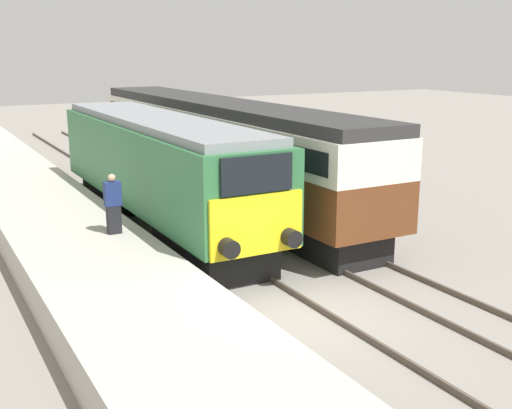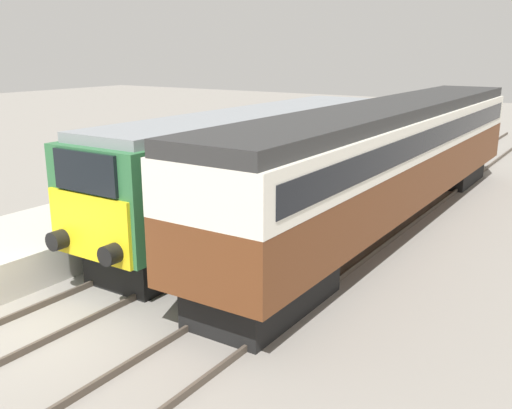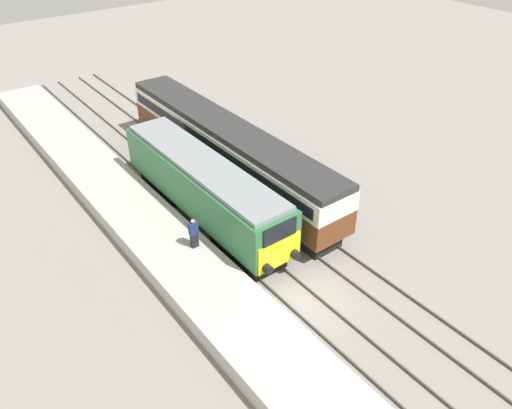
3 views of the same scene
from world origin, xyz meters
name	(u,v)px [view 1 (image 1 of 3)]	position (x,y,z in m)	size (l,w,h in m)	color
ground_plane	(295,319)	(0.00, 0.00, 0.00)	(120.00, 120.00, 0.00)	gray
platform_left	(61,231)	(-3.30, 8.00, 0.46)	(3.50, 50.00, 0.92)	#B7B2A8
rails_near_track	(202,254)	(0.00, 5.00, 0.07)	(1.51, 60.00, 0.14)	#4C4238
rails_far_track	(302,238)	(3.40, 5.00, 0.07)	(1.50, 60.00, 0.14)	#4C4238
locomotive	(159,168)	(0.00, 8.29, 2.07)	(2.70, 13.52, 3.71)	black
passenger_carriage	(217,140)	(3.40, 11.02, 2.39)	(2.75, 19.31, 3.92)	black
person_on_platform	(113,204)	(-2.38, 5.46, 1.74)	(0.44, 0.26, 1.65)	black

